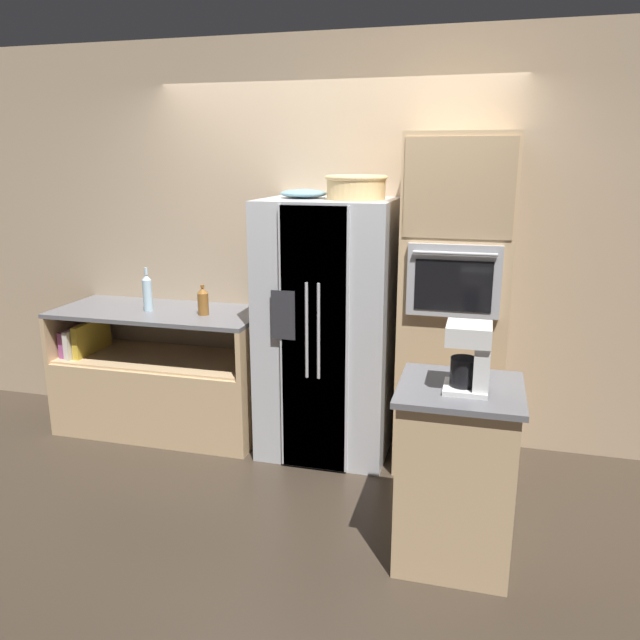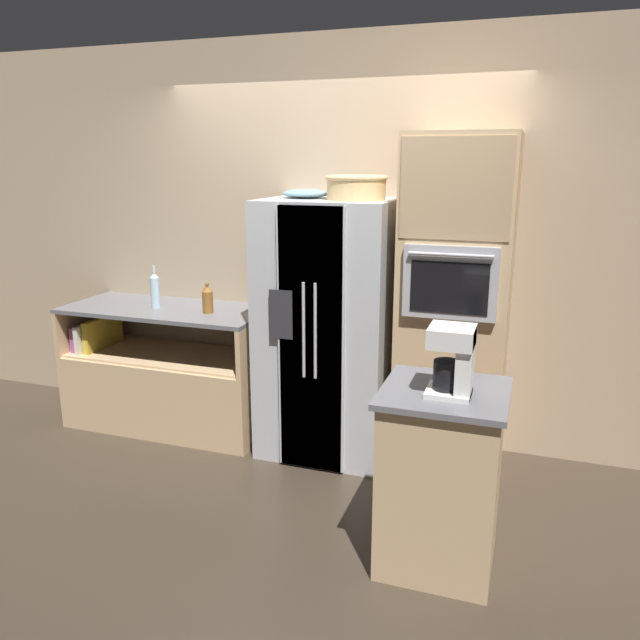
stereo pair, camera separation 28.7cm
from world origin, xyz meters
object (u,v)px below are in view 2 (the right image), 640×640
at_px(bottle_tall, 155,290).
at_px(coffee_maker, 456,358).
at_px(fruit_bowl, 306,193).
at_px(wicker_basket, 356,187).
at_px(refrigerator, 328,330).
at_px(bottle_short, 208,299).
at_px(wall_oven, 455,308).

distance_m(bottle_tall, coffee_maker, 2.52).
distance_m(fruit_bowl, coffee_maker, 1.75).
relative_size(bottle_tall, coffee_maker, 0.97).
bearing_deg(wicker_basket, refrigerator, 176.54).
distance_m(bottle_short, coffee_maker, 2.13).
distance_m(refrigerator, coffee_maker, 1.47).
relative_size(refrigerator, fruit_bowl, 5.62).
relative_size(wall_oven, wicker_basket, 5.46).
bearing_deg(refrigerator, coffee_maker, -47.95).
bearing_deg(coffee_maker, wall_oven, 97.15).
bearing_deg(fruit_bowl, bottle_short, -171.41).
height_order(refrigerator, fruit_bowl, fruit_bowl).
bearing_deg(fruit_bowl, wall_oven, -2.43).
xyz_separation_m(bottle_short, coffee_maker, (1.86, -1.04, 0.08)).
bearing_deg(coffee_maker, bottle_tall, 155.41).
distance_m(wicker_basket, coffee_maker, 1.50).
xyz_separation_m(fruit_bowl, bottle_short, (-0.71, -0.11, -0.74)).
relative_size(wall_oven, coffee_maker, 6.57).
bearing_deg(bottle_short, refrigerator, 2.27).
bearing_deg(wall_oven, fruit_bowl, 177.57).
height_order(wall_oven, bottle_tall, wall_oven).
height_order(refrigerator, wicker_basket, wicker_basket).
xyz_separation_m(refrigerator, bottle_tall, (-1.32, -0.03, 0.19)).
relative_size(refrigerator, wall_oven, 0.81).
bearing_deg(bottle_short, fruit_bowl, 8.59).
bearing_deg(fruit_bowl, bottle_tall, -175.08).
height_order(wall_oven, coffee_maker, wall_oven).
height_order(refrigerator, bottle_tall, refrigerator).
height_order(refrigerator, coffee_maker, refrigerator).
bearing_deg(bottle_short, wicker_basket, 1.27).
xyz_separation_m(wicker_basket, fruit_bowl, (-0.37, 0.08, -0.05)).
xyz_separation_m(refrigerator, coffee_maker, (0.97, -1.08, 0.23)).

